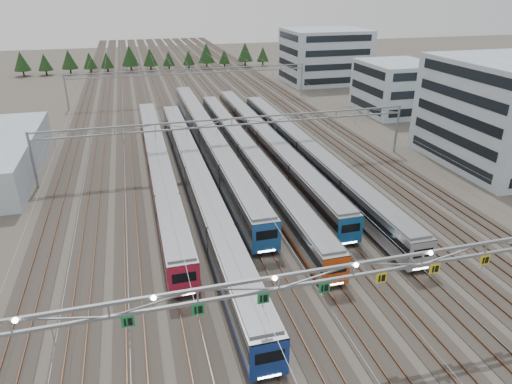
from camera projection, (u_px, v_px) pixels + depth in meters
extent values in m
plane|color=#47423A|center=(345.00, 349.00, 35.53)|extent=(400.00, 400.00, 0.00)
cube|color=#2D2823|center=(184.00, 89.00, 123.28)|extent=(54.00, 260.00, 0.08)
cube|color=brown|center=(85.00, 94.00, 117.11)|extent=(0.08, 260.00, 0.16)
cube|color=brown|center=(274.00, 84.00, 129.35)|extent=(0.08, 260.00, 0.16)
cube|color=brown|center=(182.00, 89.00, 123.06)|extent=(0.08, 260.00, 0.16)
cube|color=brown|center=(187.00, 89.00, 123.40)|extent=(0.08, 260.00, 0.16)
cube|color=black|center=(159.00, 174.00, 67.23)|extent=(2.40, 59.37, 0.36)
cube|color=#999CA1|center=(158.00, 163.00, 66.50)|extent=(2.83, 60.58, 3.18)
cube|color=black|center=(158.00, 160.00, 66.34)|extent=(2.89, 60.28, 0.96)
cube|color=#AE1A36|center=(159.00, 171.00, 67.06)|extent=(2.88, 60.28, 0.35)
cube|color=slate|center=(157.00, 152.00, 65.80)|extent=(2.54, 59.37, 0.25)
cube|color=#AE1A36|center=(184.00, 281.00, 39.96)|extent=(2.85, 0.12, 3.18)
cube|color=black|center=(184.00, 277.00, 39.78)|extent=(2.12, 0.10, 0.96)
cube|color=white|center=(186.00, 294.00, 40.48)|extent=(1.70, 0.06, 0.15)
cube|color=black|center=(197.00, 190.00, 62.01)|extent=(2.41, 66.68, 0.37)
cube|color=#999CA1|center=(196.00, 178.00, 61.28)|extent=(2.84, 68.04, 3.19)
cube|color=black|center=(196.00, 175.00, 61.12)|extent=(2.90, 67.70, 0.96)
cube|color=navy|center=(197.00, 187.00, 61.83)|extent=(2.89, 67.70, 0.35)
cube|color=slate|center=(196.00, 166.00, 60.57)|extent=(2.56, 66.68, 0.25)
cube|color=navy|center=(270.00, 361.00, 31.46)|extent=(2.86, 0.12, 3.19)
cube|color=black|center=(270.00, 357.00, 31.28)|extent=(2.13, 0.10, 0.96)
cube|color=white|center=(270.00, 376.00, 31.99)|extent=(1.70, 0.06, 0.15)
cube|color=black|center=(209.00, 149.00, 77.27)|extent=(2.59, 67.29, 0.39)
cube|color=#999CA1|center=(209.00, 138.00, 76.49)|extent=(3.04, 68.67, 3.42)
cube|color=black|center=(208.00, 136.00, 76.32)|extent=(3.10, 68.32, 1.03)
cube|color=#1E59A7|center=(209.00, 147.00, 77.09)|extent=(3.09, 68.32, 0.38)
cube|color=slate|center=(208.00, 128.00, 75.73)|extent=(2.74, 67.29, 0.27)
cube|color=#1E59A7|center=(267.00, 238.00, 46.40)|extent=(3.06, 0.12, 3.42)
cube|color=black|center=(267.00, 235.00, 46.20)|extent=(2.28, 0.10, 1.03)
cube|color=white|center=(267.00, 251.00, 46.97)|extent=(1.83, 0.06, 0.16)
cube|color=black|center=(246.00, 163.00, 71.27)|extent=(2.27, 65.24, 0.34)
cube|color=#999CA1|center=(246.00, 153.00, 70.58)|extent=(2.66, 66.57, 3.00)
cube|color=black|center=(246.00, 151.00, 70.43)|extent=(2.72, 66.24, 0.90)
cube|color=#C54211|center=(246.00, 161.00, 71.11)|extent=(2.71, 66.24, 0.33)
cube|color=slate|center=(246.00, 143.00, 69.92)|extent=(2.40, 65.24, 0.24)
cube|color=#C54211|center=(336.00, 272.00, 41.41)|extent=(2.68, 0.12, 3.00)
cube|color=black|center=(337.00, 269.00, 41.24)|extent=(2.00, 0.10, 0.90)
cube|color=white|center=(335.00, 284.00, 41.90)|extent=(1.60, 0.06, 0.14)
cube|color=black|center=(265.00, 151.00, 76.62)|extent=(2.41, 62.30, 0.36)
cube|color=#999CA1|center=(265.00, 141.00, 75.89)|extent=(2.83, 63.58, 3.19)
cube|color=black|center=(265.00, 138.00, 75.73)|extent=(2.89, 63.26, 0.96)
cube|color=#16569B|center=(265.00, 148.00, 76.44)|extent=(2.88, 63.26, 0.35)
cube|color=slate|center=(265.00, 131.00, 75.18)|extent=(2.55, 62.30, 0.25)
cube|color=#16569B|center=(350.00, 231.00, 48.03)|extent=(2.85, 0.12, 3.19)
cube|color=black|center=(351.00, 228.00, 47.85)|extent=(2.12, 0.10, 0.96)
cube|color=white|center=(349.00, 243.00, 48.56)|extent=(1.70, 0.06, 0.15)
cube|color=black|center=(304.00, 162.00, 71.88)|extent=(2.37, 61.57, 0.36)
cube|color=#999CA1|center=(305.00, 151.00, 71.16)|extent=(2.79, 62.83, 3.14)
cube|color=black|center=(305.00, 149.00, 71.00)|extent=(2.85, 62.51, 0.95)
cube|color=gray|center=(305.00, 159.00, 71.71)|extent=(2.84, 62.51, 0.35)
cube|color=slate|center=(305.00, 141.00, 70.47)|extent=(2.51, 61.57, 0.25)
cube|color=gray|center=(422.00, 256.00, 43.63)|extent=(2.81, 0.12, 3.14)
cube|color=black|center=(423.00, 253.00, 43.45)|extent=(2.10, 0.10, 0.95)
cube|color=white|center=(420.00, 269.00, 44.15)|extent=(1.68, 0.06, 0.15)
cube|color=gray|center=(354.00, 264.00, 32.30)|extent=(56.00, 0.22, 0.22)
cube|color=gray|center=(353.00, 276.00, 32.71)|extent=(56.00, 0.22, 0.22)
cube|color=#1A8341|center=(128.00, 322.00, 29.03)|extent=(0.85, 0.06, 0.85)
cube|color=#1A8341|center=(198.00, 309.00, 30.11)|extent=(0.85, 0.06, 0.85)
cube|color=#1A8341|center=(263.00, 298.00, 31.19)|extent=(0.85, 0.06, 0.85)
cube|color=#1A8341|center=(324.00, 288.00, 32.27)|extent=(0.85, 0.06, 0.85)
cube|color=yellow|center=(381.00, 278.00, 33.36)|extent=(0.85, 0.06, 0.85)
cube|color=yellow|center=(435.00, 269.00, 34.44)|extent=(0.85, 0.06, 0.85)
cube|color=yellow|center=(485.00, 260.00, 35.52)|extent=(0.85, 0.06, 0.85)
cylinder|color=gray|center=(32.00, 160.00, 62.25)|extent=(0.36, 0.36, 8.00)
cylinder|color=gray|center=(397.00, 129.00, 75.71)|extent=(0.36, 0.36, 8.00)
cube|color=gray|center=(232.00, 119.00, 67.40)|extent=(56.00, 0.22, 0.22)
cube|color=gray|center=(232.00, 125.00, 67.82)|extent=(56.00, 0.22, 0.22)
cylinder|color=gray|center=(66.00, 92.00, 101.74)|extent=(0.36, 0.36, 8.00)
cylinder|color=gray|center=(302.00, 79.00, 115.20)|extent=(0.36, 0.36, 8.00)
cube|color=gray|center=(190.00, 69.00, 106.90)|extent=(56.00, 0.22, 0.22)
cube|color=gray|center=(190.00, 73.00, 107.31)|extent=(56.00, 0.22, 0.22)
cube|color=#9AABB8|center=(506.00, 113.00, 69.52)|extent=(18.00, 22.00, 15.92)
cube|color=#9AABB8|center=(396.00, 87.00, 99.34)|extent=(14.00, 16.00, 10.84)
cube|color=#9AABB8|center=(325.00, 56.00, 130.05)|extent=(22.00, 18.00, 14.56)
cube|color=#9AABB8|center=(1.00, 156.00, 67.33)|extent=(10.00, 30.00, 5.44)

